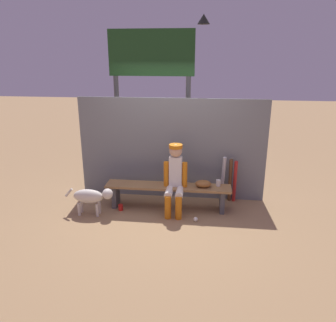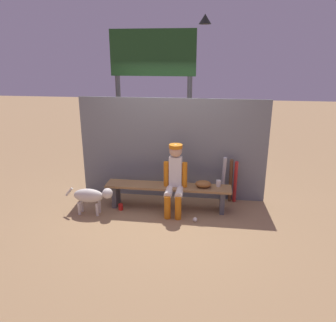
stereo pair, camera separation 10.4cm
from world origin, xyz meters
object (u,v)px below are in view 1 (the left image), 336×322
at_px(bat_aluminum_silver, 223,179).
at_px(baseball, 196,219).
at_px(cup_on_bench, 218,183).
at_px(dugout_bench, 168,191).
at_px(dog, 92,197).
at_px(bat_wood_dark, 230,180).
at_px(cup_on_ground, 121,207).
at_px(bat_aluminum_red, 235,182).
at_px(scoreboard, 154,71).
at_px(baseball_glove, 203,184).
at_px(player_seated, 175,177).

relative_size(bat_aluminum_silver, baseball, 12.12).
relative_size(baseball, cup_on_bench, 0.67).
height_order(dugout_bench, dog, dog).
xyz_separation_m(bat_wood_dark, cup_on_bench, (-0.23, -0.33, 0.07)).
xyz_separation_m(bat_aluminum_silver, cup_on_bench, (-0.09, -0.32, 0.05)).
relative_size(cup_on_ground, dog, 0.13).
height_order(bat_aluminum_red, dog, bat_aluminum_red).
distance_m(cup_on_ground, scoreboard, 2.82).
relative_size(baseball_glove, baseball, 3.78).
height_order(baseball_glove, bat_wood_dark, bat_wood_dark).
height_order(bat_aluminum_red, cup_on_ground, bat_aluminum_red).
bearing_deg(bat_aluminum_silver, scoreboard, 142.94).
bearing_deg(bat_aluminum_red, player_seated, -154.98).
bearing_deg(baseball_glove, dog, -168.02).
bearing_deg(cup_on_bench, dugout_bench, -174.89).
height_order(baseball_glove, cup_on_bench, baseball_glove).
bearing_deg(dog, baseball_glove, 11.98).
bearing_deg(bat_wood_dark, scoreboard, 145.80).
height_order(bat_aluminum_silver, scoreboard, scoreboard).
bearing_deg(bat_aluminum_red, scoreboard, 146.61).
distance_m(dugout_bench, player_seated, 0.35).
bearing_deg(baseball_glove, cup_on_bench, 16.78).
distance_m(bat_aluminum_red, cup_on_ground, 2.12).
bearing_deg(scoreboard, player_seated, -69.71).
xyz_separation_m(baseball_glove, bat_aluminum_silver, (0.35, 0.40, -0.05)).
distance_m(baseball, cup_on_bench, 0.78).
bearing_deg(scoreboard, dugout_bench, -72.95).
xyz_separation_m(bat_aluminum_silver, bat_aluminum_red, (0.22, -0.01, -0.03)).
bearing_deg(baseball, cup_on_bench, 54.86).
height_order(player_seated, cup_on_ground, player_seated).
relative_size(baseball, cup_on_ground, 0.67).
bearing_deg(player_seated, bat_wood_dark, 28.02).
distance_m(bat_aluminum_silver, dog, 2.37).
relative_size(bat_aluminum_silver, scoreboard, 0.27).
relative_size(cup_on_bench, dog, 0.13).
bearing_deg(dog, scoreboard, 66.51).
relative_size(bat_wood_dark, bat_aluminum_red, 1.03).
height_order(baseball, cup_on_ground, cup_on_ground).
bearing_deg(cup_on_ground, player_seated, 4.73).
xyz_separation_m(baseball_glove, bat_aluminum_red, (0.57, 0.39, -0.09)).
xyz_separation_m(bat_wood_dark, baseball, (-0.59, -0.85, -0.39)).
bearing_deg(cup_on_bench, baseball, -125.14).
distance_m(dugout_bench, cup_on_bench, 0.89).
xyz_separation_m(cup_on_ground, dog, (-0.44, -0.21, 0.28)).
xyz_separation_m(baseball, cup_on_bench, (0.36, 0.52, 0.46)).
xyz_separation_m(baseball_glove, scoreboard, (-1.06, 1.47, 1.81)).
bearing_deg(bat_aluminum_silver, player_seated, -149.01).
bearing_deg(cup_on_bench, dog, -167.43).
bearing_deg(bat_aluminum_red, dog, -162.23).
distance_m(player_seated, bat_aluminum_red, 1.19).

